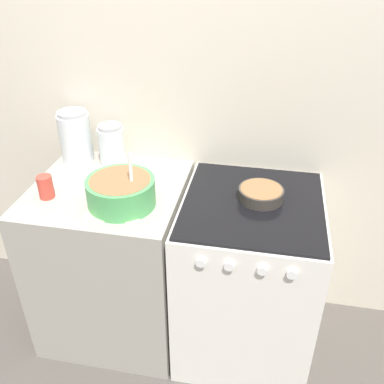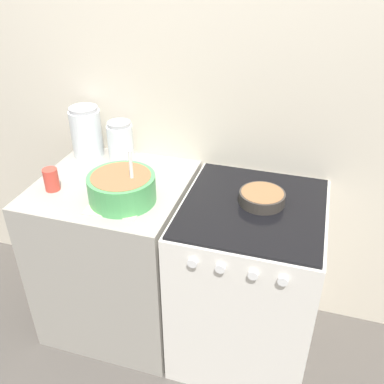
{
  "view_description": "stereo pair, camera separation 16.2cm",
  "coord_description": "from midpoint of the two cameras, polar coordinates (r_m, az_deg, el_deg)",
  "views": [
    {
      "loc": [
        0.37,
        -1.28,
        1.92
      ],
      "look_at": [
        0.07,
        0.3,
        0.93
      ],
      "focal_mm": 40.0,
      "sensor_mm": 36.0,
      "label": 1
    },
    {
      "loc": [
        0.53,
        -1.24,
        1.92
      ],
      "look_at": [
        0.07,
        0.3,
        0.93
      ],
      "focal_mm": 40.0,
      "sensor_mm": 36.0,
      "label": 2
    }
  ],
  "objects": [
    {
      "name": "countertop_cabinet",
      "position": [
        2.32,
        -7.72,
        -8.26
      ],
      "size": [
        0.71,
        0.69,
        0.88
      ],
      "color": "#9E998E",
      "rests_on": "ground_plane"
    },
    {
      "name": "mixing_bowl",
      "position": [
        1.89,
        -6.94,
        0.64
      ],
      "size": [
        0.3,
        0.3,
        0.25
      ],
      "color": "#4CA559",
      "rests_on": "countertop_cabinet"
    },
    {
      "name": "ground_plane",
      "position": [
        2.34,
        -1.8,
        -23.55
      ],
      "size": [
        12.0,
        12.0,
        0.0
      ],
      "primitive_type": "plane",
      "color": "#4C4742"
    },
    {
      "name": "recipe_page",
      "position": [
        1.92,
        -7.47,
        -1.25
      ],
      "size": [
        0.26,
        0.28,
        0.01
      ],
      "color": "beige",
      "rests_on": "countertop_cabinet"
    },
    {
      "name": "stove",
      "position": [
        2.18,
        9.49,
        -11.59
      ],
      "size": [
        0.64,
        0.7,
        0.88
      ],
      "color": "white",
      "rests_on": "ground_plane"
    },
    {
      "name": "storage_jar_left",
      "position": [
        2.31,
        -11.91,
        7.39
      ],
      "size": [
        0.16,
        0.16,
        0.27
      ],
      "color": "silver",
      "rests_on": "countertop_cabinet"
    },
    {
      "name": "tin_can",
      "position": [
        2.05,
        -16.14,
        1.55
      ],
      "size": [
        0.07,
        0.07,
        0.11
      ],
      "color": "#CC3F33",
      "rests_on": "countertop_cabinet"
    },
    {
      "name": "wall_back",
      "position": [
        2.14,
        3.75,
        11.96
      ],
      "size": [
        4.42,
        0.05,
        2.4
      ],
      "color": "beige",
      "rests_on": "ground_plane"
    },
    {
      "name": "storage_jar_middle",
      "position": [
        2.24,
        -7.45,
        6.32
      ],
      "size": [
        0.13,
        0.13,
        0.21
      ],
      "color": "silver",
      "rests_on": "countertop_cabinet"
    },
    {
      "name": "baking_pan",
      "position": [
        1.92,
        11.71,
        -0.76
      ],
      "size": [
        0.2,
        0.2,
        0.05
      ],
      "color": "#38332D",
      "rests_on": "stove"
    }
  ]
}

